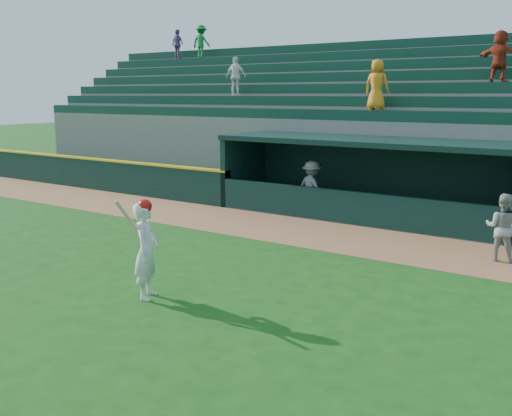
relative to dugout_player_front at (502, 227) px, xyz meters
The scene contains 9 objects.
ground 6.80m from the dugout_player_front, 132.17° to the right, with size 120.00×120.00×0.00m, color #174A12.
warning_track 4.60m from the dugout_player_front, behind, with size 40.00×3.00×0.01m, color #95623B.
field_wall_left 16.85m from the dugout_player_front, behind, with size 15.50×0.30×1.20m, color black.
wall_stripe_left 16.86m from the dugout_player_front, behind, with size 15.50×0.32×0.06m, color gold.
dugout_player_front is the anchor object (origin of this frame).
dugout_player_inside 6.60m from the dugout_player_front, 159.96° to the left, with size 1.10×0.63×1.70m, color #9C9C97.
dugout 5.47m from the dugout_player_front, 146.48° to the left, with size 9.40×2.80×2.46m.
stands 8.97m from the dugout_player_front, 120.93° to the left, with size 34.50×6.25×7.58m.
batter_at_plate 8.09m from the dugout_player_front, 128.40° to the right, with size 0.70×0.85×1.91m.
Camera 1 is at (6.97, -8.71, 3.79)m, focal length 40.00 mm.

